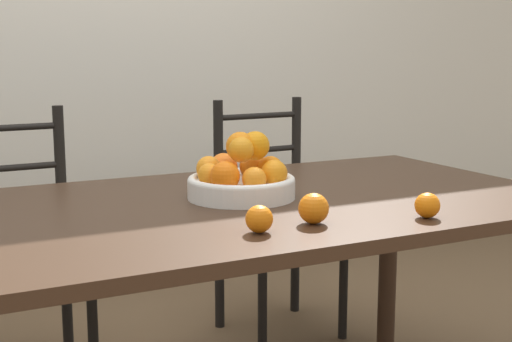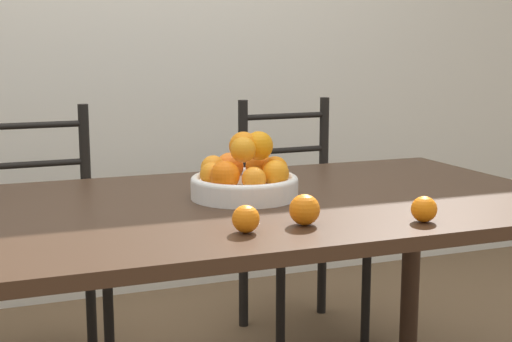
{
  "view_description": "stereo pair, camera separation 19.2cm",
  "coord_description": "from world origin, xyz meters",
  "px_view_note": "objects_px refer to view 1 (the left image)",
  "views": [
    {
      "loc": [
        -0.81,
        -1.74,
        1.17
      ],
      "look_at": [
        0.05,
        -0.05,
        0.84
      ],
      "focal_mm": 50.0,
      "sensor_mm": 36.0,
      "label": 1
    },
    {
      "loc": [
        -0.63,
        -1.82,
        1.17
      ],
      "look_at": [
        0.05,
        -0.05,
        0.84
      ],
      "focal_mm": 50.0,
      "sensor_mm": 36.0,
      "label": 2
    }
  ],
  "objects_px": {
    "chair_left": "(19,255)",
    "chair_right": "(275,223)",
    "orange_loose_0": "(259,219)",
    "orange_loose_1": "(427,205)",
    "fruit_bowl": "(242,177)",
    "orange_loose_2": "(314,208)"
  },
  "relations": [
    {
      "from": "fruit_bowl",
      "to": "orange_loose_1",
      "type": "xyz_separation_m",
      "value": [
        0.31,
        -0.43,
        -0.03
      ]
    },
    {
      "from": "orange_loose_1",
      "to": "chair_right",
      "type": "bearing_deg",
      "value": 80.35
    },
    {
      "from": "orange_loose_1",
      "to": "chair_right",
      "type": "xyz_separation_m",
      "value": [
        0.2,
        1.16,
        -0.32
      ]
    },
    {
      "from": "orange_loose_0",
      "to": "orange_loose_1",
      "type": "height_order",
      "value": "same"
    },
    {
      "from": "fruit_bowl",
      "to": "orange_loose_0",
      "type": "relative_size",
      "value": 4.73
    },
    {
      "from": "fruit_bowl",
      "to": "orange_loose_1",
      "type": "relative_size",
      "value": 4.78
    },
    {
      "from": "chair_right",
      "to": "fruit_bowl",
      "type": "bearing_deg",
      "value": -127.47
    },
    {
      "from": "orange_loose_0",
      "to": "chair_right",
      "type": "relative_size",
      "value": 0.07
    },
    {
      "from": "orange_loose_0",
      "to": "orange_loose_1",
      "type": "distance_m",
      "value": 0.45
    },
    {
      "from": "chair_left",
      "to": "orange_loose_1",
      "type": "bearing_deg",
      "value": -56.47
    },
    {
      "from": "fruit_bowl",
      "to": "chair_right",
      "type": "xyz_separation_m",
      "value": [
        0.51,
        0.73,
        -0.35
      ]
    },
    {
      "from": "orange_loose_2",
      "to": "chair_right",
      "type": "distance_m",
      "value": 1.23
    },
    {
      "from": "chair_left",
      "to": "chair_right",
      "type": "distance_m",
      "value": 1.02
    },
    {
      "from": "fruit_bowl",
      "to": "chair_right",
      "type": "bearing_deg",
      "value": 55.37
    },
    {
      "from": "orange_loose_2",
      "to": "chair_right",
      "type": "height_order",
      "value": "chair_right"
    },
    {
      "from": "orange_loose_0",
      "to": "orange_loose_2",
      "type": "bearing_deg",
      "value": 6.32
    },
    {
      "from": "chair_right",
      "to": "orange_loose_0",
      "type": "bearing_deg",
      "value": -122.99
    },
    {
      "from": "orange_loose_1",
      "to": "chair_left",
      "type": "xyz_separation_m",
      "value": [
        -0.82,
        1.16,
        -0.32
      ]
    },
    {
      "from": "orange_loose_0",
      "to": "chair_right",
      "type": "xyz_separation_m",
      "value": [
        0.64,
        1.1,
        -0.32
      ]
    },
    {
      "from": "chair_left",
      "to": "orange_loose_0",
      "type": "bearing_deg",
      "value": -72.71
    },
    {
      "from": "orange_loose_2",
      "to": "chair_left",
      "type": "distance_m",
      "value": 1.25
    },
    {
      "from": "orange_loose_0",
      "to": "chair_right",
      "type": "height_order",
      "value": "chair_right"
    }
  ]
}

